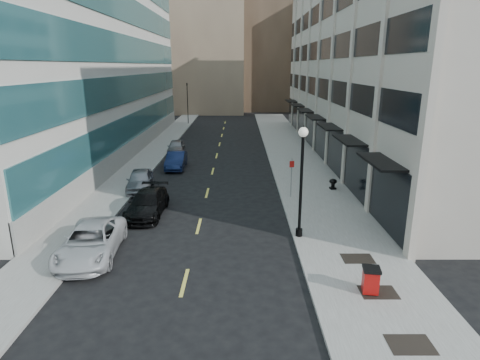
{
  "coord_description": "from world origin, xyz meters",
  "views": [
    {
      "loc": [
        2.26,
        -12.61,
        8.54
      ],
      "look_at": [
        2.29,
        9.62,
        2.19
      ],
      "focal_mm": 30.0,
      "sensor_mm": 36.0,
      "label": 1
    }
  ],
  "objects_px": {
    "car_white_van": "(91,242)",
    "car_silver_sedan": "(140,180)",
    "car_blue_sedan": "(176,160)",
    "lamppost": "(302,173)",
    "car_grey_sedan": "(176,147)",
    "traffic_signal": "(187,86)",
    "sign_post": "(292,173)",
    "urn_planter": "(333,183)",
    "car_black_pickup": "(147,203)",
    "trash_bin": "(371,279)"
  },
  "relations": [
    {
      "from": "trash_bin",
      "to": "lamppost",
      "type": "height_order",
      "value": "lamppost"
    },
    {
      "from": "lamppost",
      "to": "urn_planter",
      "type": "xyz_separation_m",
      "value": [
        3.55,
        8.12,
        -2.91
      ]
    },
    {
      "from": "car_black_pickup",
      "to": "urn_planter",
      "type": "relative_size",
      "value": 6.56
    },
    {
      "from": "car_grey_sedan",
      "to": "sign_post",
      "type": "relative_size",
      "value": 1.53
    },
    {
      "from": "car_white_van",
      "to": "car_blue_sedan",
      "type": "height_order",
      "value": "car_white_van"
    },
    {
      "from": "car_blue_sedan",
      "to": "urn_planter",
      "type": "bearing_deg",
      "value": -29.95
    },
    {
      "from": "traffic_signal",
      "to": "lamppost",
      "type": "relative_size",
      "value": 1.22
    },
    {
      "from": "traffic_signal",
      "to": "car_grey_sedan",
      "type": "bearing_deg",
      "value": -86.24
    },
    {
      "from": "car_grey_sedan",
      "to": "urn_planter",
      "type": "relative_size",
      "value": 5.42
    },
    {
      "from": "car_blue_sedan",
      "to": "lamppost",
      "type": "bearing_deg",
      "value": -61.36
    },
    {
      "from": "car_grey_sedan",
      "to": "lamppost",
      "type": "relative_size",
      "value": 0.7
    },
    {
      "from": "trash_bin",
      "to": "lamppost",
      "type": "xyz_separation_m",
      "value": [
        -1.96,
        5.33,
        2.79
      ]
    },
    {
      "from": "car_blue_sedan",
      "to": "urn_planter",
      "type": "xyz_separation_m",
      "value": [
        12.05,
        -6.54,
        -0.12
      ]
    },
    {
      "from": "car_grey_sedan",
      "to": "lamppost",
      "type": "distance_m",
      "value": 22.89
    },
    {
      "from": "lamppost",
      "to": "car_grey_sedan",
      "type": "bearing_deg",
      "value": 114.51
    },
    {
      "from": "traffic_signal",
      "to": "car_blue_sedan",
      "type": "height_order",
      "value": "traffic_signal"
    },
    {
      "from": "car_blue_sedan",
      "to": "car_black_pickup",
      "type": "bearing_deg",
      "value": -91.45
    },
    {
      "from": "car_silver_sedan",
      "to": "car_grey_sedan",
      "type": "height_order",
      "value": "car_silver_sedan"
    },
    {
      "from": "sign_post",
      "to": "car_silver_sedan",
      "type": "bearing_deg",
      "value": 163.66
    },
    {
      "from": "traffic_signal",
      "to": "car_white_van",
      "type": "distance_m",
      "value": 43.92
    },
    {
      "from": "car_blue_sedan",
      "to": "urn_planter",
      "type": "distance_m",
      "value": 13.72
    },
    {
      "from": "car_silver_sedan",
      "to": "car_grey_sedan",
      "type": "distance_m",
      "value": 12.31
    },
    {
      "from": "car_grey_sedan",
      "to": "urn_planter",
      "type": "xyz_separation_m",
      "value": [
        12.97,
        -12.54,
        -0.08
      ]
    },
    {
      "from": "car_blue_sedan",
      "to": "sign_post",
      "type": "bearing_deg",
      "value": -44.58
    },
    {
      "from": "sign_post",
      "to": "traffic_signal",
      "type": "bearing_deg",
      "value": 102.08
    },
    {
      "from": "traffic_signal",
      "to": "car_blue_sedan",
      "type": "bearing_deg",
      "value": -85.13
    },
    {
      "from": "traffic_signal",
      "to": "car_black_pickup",
      "type": "height_order",
      "value": "traffic_signal"
    },
    {
      "from": "car_silver_sedan",
      "to": "car_grey_sedan",
      "type": "relative_size",
      "value": 1.07
    },
    {
      "from": "car_white_van",
      "to": "trash_bin",
      "type": "relative_size",
      "value": 5.04
    },
    {
      "from": "trash_bin",
      "to": "lamppost",
      "type": "distance_m",
      "value": 6.33
    },
    {
      "from": "car_white_van",
      "to": "trash_bin",
      "type": "height_order",
      "value": "car_white_van"
    },
    {
      "from": "car_white_van",
      "to": "car_blue_sedan",
      "type": "distance_m",
      "value": 16.69
    },
    {
      "from": "car_black_pickup",
      "to": "trash_bin",
      "type": "height_order",
      "value": "car_black_pickup"
    },
    {
      "from": "car_blue_sedan",
      "to": "urn_planter",
      "type": "relative_size",
      "value": 5.86
    },
    {
      "from": "trash_bin",
      "to": "car_silver_sedan",
      "type": "bearing_deg",
      "value": 140.56
    },
    {
      "from": "car_grey_sedan",
      "to": "trash_bin",
      "type": "height_order",
      "value": "car_grey_sedan"
    },
    {
      "from": "car_white_van",
      "to": "car_blue_sedan",
      "type": "xyz_separation_m",
      "value": [
        1.4,
        16.63,
        -0.02
      ]
    },
    {
      "from": "car_white_van",
      "to": "car_silver_sedan",
      "type": "relative_size",
      "value": 1.23
    },
    {
      "from": "sign_post",
      "to": "urn_planter",
      "type": "height_order",
      "value": "sign_post"
    },
    {
      "from": "car_grey_sedan",
      "to": "lamppost",
      "type": "height_order",
      "value": "lamppost"
    },
    {
      "from": "car_black_pickup",
      "to": "urn_planter",
      "type": "xyz_separation_m",
      "value": [
        12.05,
        4.68,
        -0.1
      ]
    },
    {
      "from": "traffic_signal",
      "to": "urn_planter",
      "type": "distance_m",
      "value": 36.84
    },
    {
      "from": "urn_planter",
      "to": "car_black_pickup",
      "type": "bearing_deg",
      "value": -158.8
    },
    {
      "from": "lamppost",
      "to": "urn_planter",
      "type": "bearing_deg",
      "value": 66.38
    },
    {
      "from": "car_grey_sedan",
      "to": "car_silver_sedan",
      "type": "bearing_deg",
      "value": -96.78
    },
    {
      "from": "car_black_pickup",
      "to": "sign_post",
      "type": "height_order",
      "value": "sign_post"
    },
    {
      "from": "trash_bin",
      "to": "urn_planter",
      "type": "distance_m",
      "value": 13.55
    },
    {
      "from": "trash_bin",
      "to": "urn_planter",
      "type": "xyz_separation_m",
      "value": [
        1.6,
        13.45,
        -0.11
      ]
    },
    {
      "from": "car_white_van",
      "to": "sign_post",
      "type": "height_order",
      "value": "sign_post"
    },
    {
      "from": "car_silver_sedan",
      "to": "sign_post",
      "type": "relative_size",
      "value": 1.65
    }
  ]
}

